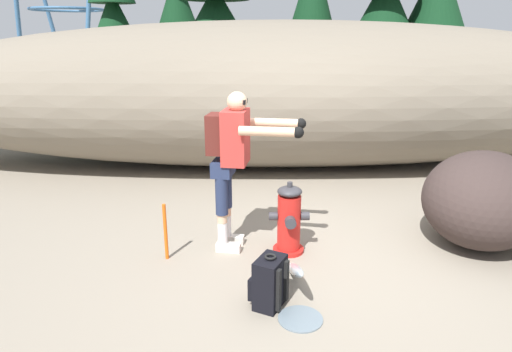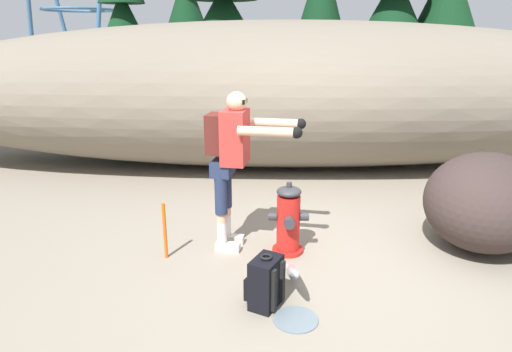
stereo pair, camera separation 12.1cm
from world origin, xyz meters
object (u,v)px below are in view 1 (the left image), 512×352
spare_backpack (269,282)px  survey_stake (166,232)px  utility_worker (233,152)px  boulder_large (483,199)px  fire_hydrant (289,220)px

spare_backpack → survey_stake: 1.33m
utility_worker → spare_backpack: utility_worker is taller
survey_stake → boulder_large: bearing=5.5°
fire_hydrant → survey_stake: size_ratio=1.30×
boulder_large → fire_hydrant: bearing=-175.0°
fire_hydrant → spare_backpack: 1.02m
spare_backpack → survey_stake: size_ratio=0.78×
survey_stake → fire_hydrant: bearing=6.4°
spare_backpack → boulder_large: boulder_large is taller
spare_backpack → boulder_large: bearing=-126.8°
fire_hydrant → survey_stake: fire_hydrant is taller
fire_hydrant → boulder_large: boulder_large is taller
utility_worker → fire_hydrant: bearing=-0.4°
fire_hydrant → utility_worker: bearing=169.9°
boulder_large → spare_backpack: bearing=-153.6°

